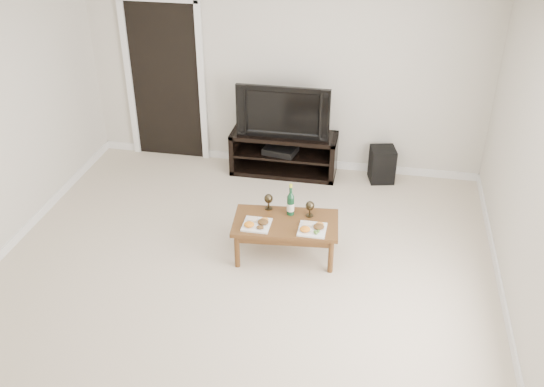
{
  "coord_description": "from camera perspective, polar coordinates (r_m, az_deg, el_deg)",
  "views": [
    {
      "loc": [
        1.21,
        -4.31,
        3.75
      ],
      "look_at": [
        0.23,
        0.77,
        0.7
      ],
      "focal_mm": 40.0,
      "sensor_mm": 36.0,
      "label": 1
    }
  ],
  "objects": [
    {
      "name": "television",
      "position": [
        7.47,
        1.17,
        7.94
      ],
      "size": [
        1.15,
        0.16,
        0.66
      ],
      "primitive_type": "imported",
      "rotation": [
        0.0,
        0.0,
        0.01
      ],
      "color": "black",
      "rests_on": "media_console"
    },
    {
      "name": "av_receiver",
      "position": [
        7.7,
        0.8,
        4.11
      ],
      "size": [
        0.45,
        0.37,
        0.08
      ],
      "primitive_type": "cube",
      "rotation": [
        0.0,
        0.0,
        -0.19
      ],
      "color": "black",
      "rests_on": "media_console"
    },
    {
      "name": "goblet_left",
      "position": [
        6.25,
        -0.33,
        -0.76
      ],
      "size": [
        0.09,
        0.09,
        0.17
      ],
      "primitive_type": null,
      "color": "#342C1C",
      "rests_on": "coffee_table"
    },
    {
      "name": "doorway",
      "position": [
        8.04,
        -9.97,
        10.25
      ],
      "size": [
        0.9,
        0.02,
        2.05
      ],
      "primitive_type": "cube",
      "color": "black",
      "rests_on": "ground"
    },
    {
      "name": "floor",
      "position": [
        5.84,
        -3.66,
        -9.53
      ],
      "size": [
        5.5,
        5.5,
        0.0
      ],
      "primitive_type": "plane",
      "color": "beige",
      "rests_on": "ground"
    },
    {
      "name": "plate_right",
      "position": [
        5.95,
        3.82,
        -3.2
      ],
      "size": [
        0.27,
        0.27,
        0.07
      ],
      "primitive_type": "cube",
      "color": "white",
      "rests_on": "coffee_table"
    },
    {
      "name": "wine_bottle",
      "position": [
        6.11,
        1.77,
        -0.56
      ],
      "size": [
        0.07,
        0.07,
        0.35
      ],
      "primitive_type": "cylinder",
      "color": "#0F381E",
      "rests_on": "coffee_table"
    },
    {
      "name": "media_console",
      "position": [
        7.73,
        1.12,
        3.79
      ],
      "size": [
        1.33,
        0.45,
        0.55
      ],
      "primitive_type": "cube",
      "color": "black",
      "rests_on": "ground"
    },
    {
      "name": "ceiling",
      "position": [
        4.61,
        -4.76,
        16.24
      ],
      "size": [
        5.0,
        5.5,
        0.04
      ],
      "primitive_type": "cube",
      "color": "white",
      "rests_on": "back_wall"
    },
    {
      "name": "back_wall",
      "position": [
        7.59,
        1.23,
        11.67
      ],
      "size": [
        5.0,
        0.04,
        2.6
      ],
      "primitive_type": "cube",
      "color": "beige",
      "rests_on": "ground"
    },
    {
      "name": "goblet_right",
      "position": [
        6.14,
        3.58,
        -1.44
      ],
      "size": [
        0.09,
        0.09,
        0.17
      ],
      "primitive_type": null,
      "color": "#342C1C",
      "rests_on": "coffee_table"
    },
    {
      "name": "subwoofer",
      "position": [
        7.7,
        10.32,
        2.71
      ],
      "size": [
        0.35,
        0.35,
        0.44
      ],
      "primitive_type": "cube",
      "rotation": [
        0.0,
        0.0,
        0.22
      ],
      "color": "black",
      "rests_on": "ground"
    },
    {
      "name": "coffee_table",
      "position": [
        6.21,
        1.27,
        -4.27
      ],
      "size": [
        1.1,
        0.67,
        0.42
      ],
      "primitive_type": "cube",
      "rotation": [
        0.0,
        0.0,
        0.09
      ],
      "color": "#573418",
      "rests_on": "ground"
    },
    {
      "name": "plate_left",
      "position": [
        6.01,
        -1.45,
        -2.76
      ],
      "size": [
        0.27,
        0.27,
        0.07
      ],
      "primitive_type": "cube",
      "color": "white",
      "rests_on": "coffee_table"
    }
  ]
}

